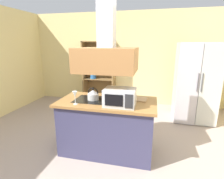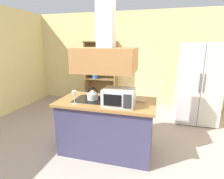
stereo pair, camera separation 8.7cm
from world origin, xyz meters
The scene contains 10 objects.
ground_plane centered at (0.00, 0.00, 0.00)m, with size 7.80×7.80×0.00m, color gray.
wall_back centered at (0.00, 3.00, 1.35)m, with size 6.00×0.12×2.70m, color #E9D389.
kitchen_island centered at (0.04, 0.26, 0.45)m, with size 1.58×0.83×0.90m.
range_hood centered at (0.04, 0.26, 1.69)m, with size 0.90×0.70×1.32m.
refrigerator centered at (1.71, 1.98, 0.91)m, with size 0.90×0.77×1.82m.
dish_cabinet centered at (-0.87, 2.78, 0.83)m, with size 0.96×0.40×1.87m.
kettle centered at (-0.20, 0.26, 0.99)m, with size 0.18×0.18×0.21m.
cutting_board centered at (0.50, 0.44, 0.91)m, with size 0.34×0.24×0.02m, color tan.
microwave centered at (0.28, 0.09, 1.03)m, with size 0.46×0.35×0.26m.
wine_glass_on_counter centered at (-0.39, -0.02, 1.05)m, with size 0.08×0.08×0.21m.
Camera 2 is at (0.83, -2.36, 1.80)m, focal length 28.47 mm.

